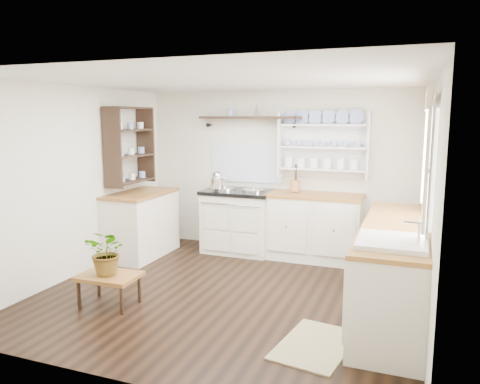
# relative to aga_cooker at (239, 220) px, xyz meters

# --- Properties ---
(floor) EXTENTS (4.00, 3.80, 0.01)m
(floor) POSITION_rel_aga_cooker_xyz_m (0.49, -1.57, -0.46)
(floor) COLOR black
(floor) RESTS_ON ground
(wall_back) EXTENTS (4.00, 0.02, 2.30)m
(wall_back) POSITION_rel_aga_cooker_xyz_m (0.49, 0.33, 0.69)
(wall_back) COLOR beige
(wall_back) RESTS_ON ground
(wall_right) EXTENTS (0.02, 3.80, 2.30)m
(wall_right) POSITION_rel_aga_cooker_xyz_m (2.49, -1.57, 0.69)
(wall_right) COLOR beige
(wall_right) RESTS_ON ground
(wall_left) EXTENTS (0.02, 3.80, 2.30)m
(wall_left) POSITION_rel_aga_cooker_xyz_m (-1.51, -1.57, 0.69)
(wall_left) COLOR beige
(wall_left) RESTS_ON ground
(ceiling) EXTENTS (4.00, 3.80, 0.01)m
(ceiling) POSITION_rel_aga_cooker_xyz_m (0.49, -1.57, 1.84)
(ceiling) COLOR white
(ceiling) RESTS_ON wall_back
(window) EXTENTS (0.08, 1.55, 1.22)m
(window) POSITION_rel_aga_cooker_xyz_m (2.44, -1.42, 1.11)
(window) COLOR white
(window) RESTS_ON wall_right
(aga_cooker) EXTENTS (1.00, 0.70, 0.93)m
(aga_cooker) POSITION_rel_aga_cooker_xyz_m (0.00, 0.00, 0.00)
(aga_cooker) COLOR silver
(aga_cooker) RESTS_ON floor
(back_cabinets) EXTENTS (1.27, 0.63, 0.90)m
(back_cabinets) POSITION_rel_aga_cooker_xyz_m (1.09, 0.03, 0.00)
(back_cabinets) COLOR silver
(back_cabinets) RESTS_ON floor
(right_cabinets) EXTENTS (0.62, 2.43, 0.90)m
(right_cabinets) POSITION_rel_aga_cooker_xyz_m (2.19, -1.47, 0.00)
(right_cabinets) COLOR silver
(right_cabinets) RESTS_ON floor
(belfast_sink) EXTENTS (0.55, 0.60, 0.45)m
(belfast_sink) POSITION_rel_aga_cooker_xyz_m (2.19, -2.22, 0.34)
(belfast_sink) COLOR white
(belfast_sink) RESTS_ON right_cabinets
(left_cabinets) EXTENTS (0.62, 1.13, 0.90)m
(left_cabinets) POSITION_rel_aga_cooker_xyz_m (-1.21, -0.67, 0.00)
(left_cabinets) COLOR silver
(left_cabinets) RESTS_ON floor
(plate_rack) EXTENTS (1.20, 0.22, 0.90)m
(plate_rack) POSITION_rel_aga_cooker_xyz_m (1.14, 0.29, 1.10)
(plate_rack) COLOR white
(plate_rack) RESTS_ON wall_back
(high_shelf) EXTENTS (1.50, 0.29, 0.16)m
(high_shelf) POSITION_rel_aga_cooker_xyz_m (0.09, 0.21, 1.45)
(high_shelf) COLOR black
(high_shelf) RESTS_ON wall_back
(left_shelving) EXTENTS (0.28, 0.80, 1.05)m
(left_shelving) POSITION_rel_aga_cooker_xyz_m (-1.35, -0.67, 1.09)
(left_shelving) COLOR black
(left_shelving) RESTS_ON wall_left
(kettle) EXTENTS (0.19, 0.19, 0.23)m
(kettle) POSITION_rel_aga_cooker_xyz_m (-0.28, -0.12, 0.59)
(kettle) COLOR silver
(kettle) RESTS_ON aga_cooker
(utensil_crock) EXTENTS (0.13, 0.13, 0.15)m
(utensil_crock) POSITION_rel_aga_cooker_xyz_m (0.79, 0.11, 0.53)
(utensil_crock) COLOR #AC6F3F
(utensil_crock) RESTS_ON back_cabinets
(center_table) EXTENTS (0.62, 0.45, 0.33)m
(center_table) POSITION_rel_aga_cooker_xyz_m (-0.55, -2.31, -0.17)
(center_table) COLOR brown
(center_table) RESTS_ON floor
(potted_plant) EXTENTS (0.43, 0.38, 0.48)m
(potted_plant) POSITION_rel_aga_cooker_xyz_m (-0.55, -2.31, 0.11)
(potted_plant) COLOR #3F7233
(potted_plant) RESTS_ON center_table
(floor_rug) EXTENTS (0.67, 0.92, 0.02)m
(floor_rug) POSITION_rel_aga_cooker_xyz_m (1.62, -2.42, -0.45)
(floor_rug) COLOR #8A7550
(floor_rug) RESTS_ON floor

